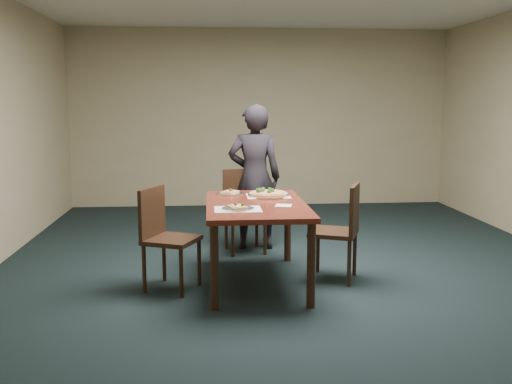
{
  "coord_description": "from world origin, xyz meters",
  "views": [
    {
      "loc": [
        -0.83,
        -5.13,
        1.66
      ],
      "look_at": [
        -0.4,
        -0.04,
        0.85
      ],
      "focal_mm": 40.0,
      "sensor_mm": 36.0,
      "label": 1
    }
  ],
  "objects": [
    {
      "name": "placemat_near",
      "position": [
        -0.58,
        -0.34,
        0.75
      ],
      "size": [
        0.4,
        0.3,
        0.0
      ],
      "primitive_type": "cube",
      "color": "white",
      "rests_on": "dining_table"
    },
    {
      "name": "placemat_main",
      "position": [
        -0.25,
        0.33,
        0.75
      ],
      "size": [
        0.42,
        0.32,
        0.0
      ],
      "primitive_type": "cube",
      "color": "white",
      "rests_on": "dining_table"
    },
    {
      "name": "slice_plate_near",
      "position": [
        -0.58,
        -0.34,
        0.76
      ],
      "size": [
        0.28,
        0.28,
        0.06
      ],
      "color": "silver",
      "rests_on": "dining_table"
    },
    {
      "name": "ground",
      "position": [
        0.0,
        0.0,
        0.0
      ],
      "size": [
        8.0,
        8.0,
        0.0
      ],
      "primitive_type": "plane",
      "color": "black",
      "rests_on": "ground"
    },
    {
      "name": "room_shell",
      "position": [
        0.0,
        0.0,
        1.74
      ],
      "size": [
        8.0,
        8.0,
        8.0
      ],
      "color": "tan",
      "rests_on": "ground"
    },
    {
      "name": "pizza_pan",
      "position": [
        -0.26,
        0.33,
        0.77
      ],
      "size": [
        0.41,
        0.41,
        0.07
      ],
      "color": "silver",
      "rests_on": "dining_table"
    },
    {
      "name": "chair_right",
      "position": [
        0.4,
        -0.03,
        0.52
      ],
      "size": [
        0.55,
        0.55,
        0.91
      ],
      "rotation": [
        0.0,
        0.0,
        -1.96
      ],
      "color": "black",
      "rests_on": "ground"
    },
    {
      "name": "dining_table",
      "position": [
        -0.4,
        -0.04,
        0.66
      ],
      "size": [
        0.9,
        1.5,
        0.75
      ],
      "color": "#541810",
      "rests_on": "ground"
    },
    {
      "name": "chair_far",
      "position": [
        -0.45,
        1.14,
        0.52
      ],
      "size": [
        0.49,
        0.49,
        0.91
      ],
      "rotation": [
        0.0,
        0.0,
        0.17
      ],
      "color": "black",
      "rests_on": "ground"
    },
    {
      "name": "chair_left",
      "position": [
        -1.24,
        -0.14,
        0.52
      ],
      "size": [
        0.56,
        0.56,
        0.91
      ],
      "rotation": [
        0.0,
        0.0,
        1.15
      ],
      "color": "black",
      "rests_on": "ground"
    },
    {
      "name": "slice_plate_far",
      "position": [
        -0.62,
        0.49,
        0.76
      ],
      "size": [
        0.28,
        0.28,
        0.05
      ],
      "color": "silver",
      "rests_on": "dining_table"
    },
    {
      "name": "napkin",
      "position": [
        -0.17,
        -0.21,
        0.75
      ],
      "size": [
        0.17,
        0.17,
        0.01
      ],
      "primitive_type": "cube",
      "rotation": [
        0.0,
        0.0,
        -0.26
      ],
      "color": "white",
      "rests_on": "dining_table"
    },
    {
      "name": "diner",
      "position": [
        -0.31,
        1.24,
        0.82
      ],
      "size": [
        0.62,
        0.43,
        1.64
      ],
      "primitive_type": "imported",
      "rotation": [
        0.0,
        0.0,
        3.07
      ],
      "color": "black",
      "rests_on": "ground"
    }
  ]
}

